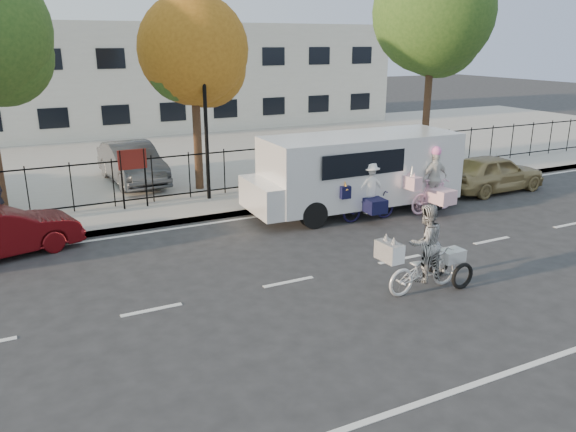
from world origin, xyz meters
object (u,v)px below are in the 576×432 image
lot_car_c (132,163)px  lot_car_d (362,145)px  white_van (357,169)px  zebra_trike (424,258)px  bull_bike (368,197)px  gold_sedan (493,173)px  lamppost (205,106)px  unicorn_bike (433,188)px

lot_car_c → lot_car_d: (9.60, -0.33, -0.08)m
white_van → lot_car_c: white_van is taller
lot_car_c → zebra_trike: bearing=-76.7°
bull_bike → gold_sedan: 5.85m
zebra_trike → bull_bike: zebra_trike is taller
zebra_trike → gold_sedan: 9.23m
lamppost → bull_bike: bearing=-47.3°
white_van → gold_sedan: 5.56m
bull_bike → lamppost: bearing=46.0°
gold_sedan → white_van: bearing=87.1°
lamppost → gold_sedan: 10.11m
lamppost → gold_sedan: bearing=-17.8°
zebra_trike → lot_car_d: size_ratio=0.59×
lamppost → bull_bike: size_ratio=2.28×
lot_car_c → unicorn_bike: bearing=-48.1°
white_van → lot_car_c: (-5.56, 6.10, -0.43)m
lamppost → bull_bike: (3.55, -3.85, -2.41)m
bull_bike → white_van: (0.26, 1.01, 0.59)m
zebra_trike → lot_car_c: size_ratio=0.50×
lamppost → zebra_trike: size_ratio=1.97×
zebra_trike → lot_car_d: (5.99, 11.33, 0.06)m
zebra_trike → white_van: (1.96, 5.57, 0.57)m
lamppost → unicorn_bike: size_ratio=2.11×
zebra_trike → white_van: 5.93m
zebra_trike → unicorn_bike: size_ratio=1.07×
unicorn_bike → lot_car_c: (-7.52, 7.31, 0.11)m
lamppost → white_van: lamppost is taller
lot_car_c → lot_car_d: 9.60m
gold_sedan → lamppost: bearing=70.9°
lamppost → lot_car_c: bearing=118.3°
lamppost → lot_car_d: size_ratio=1.16×
unicorn_bike → lot_car_d: 7.28m
gold_sedan → lot_car_d: (-1.49, 5.92, 0.13)m
unicorn_bike → bull_bike: 2.23m
gold_sedan → unicorn_bike: bearing=105.2°
unicorn_bike → lot_car_d: unicorn_bike is taller
unicorn_bike → zebra_trike: bearing=132.1°
unicorn_bike → bull_bike: (-2.22, 0.21, -0.05)m
bull_bike → white_van: 1.20m
bull_bike → lot_car_d: size_ratio=0.51×
white_van → gold_sedan: (5.52, -0.16, -0.63)m
lamppost → white_van: (3.81, -2.84, -1.82)m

